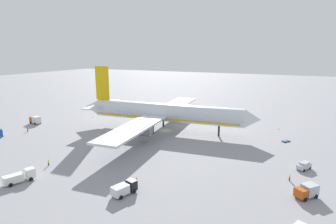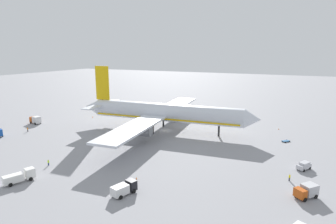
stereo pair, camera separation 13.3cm
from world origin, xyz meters
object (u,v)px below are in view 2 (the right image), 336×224
object	(u,v)px
baggage_cart_0	(286,141)
traffic_cone_0	(136,178)
ground_worker_0	(290,177)
service_van	(304,166)
traffic_cone_1	(279,129)
ground_worker_2	(48,163)
traffic_cone_2	(259,120)
traffic_cone_4	(147,105)
traffic_cone_3	(93,117)
service_truck_4	(307,191)
airliner	(162,113)
service_truck_2	(124,188)
service_truck_3	(20,176)
service_truck_1	(35,120)
ground_worker_1	(28,129)

from	to	relation	value
baggage_cart_0	traffic_cone_0	size ratio (longest dim) A/B	5.49
baggage_cart_0	ground_worker_0	bearing A→B (deg)	-85.57
service_van	traffic_cone_1	xyz separation A→B (m)	(-8.95, 38.15, -0.76)
ground_worker_2	traffic_cone_2	bearing A→B (deg)	59.96
traffic_cone_1	traffic_cone_4	distance (m)	74.71
traffic_cone_3	service_van	bearing A→B (deg)	-14.41
ground_worker_0	ground_worker_2	xyz separation A→B (m)	(-59.38, -17.88, -0.02)
service_truck_4	ground_worker_2	distance (m)	63.91
service_truck_4	ground_worker_0	world-z (taller)	service_truck_4
airliner	service_truck_2	xyz separation A→B (m)	(14.86, -48.43, -5.68)
service_truck_3	ground_worker_0	world-z (taller)	service_truck_3
service_truck_2	traffic_cone_4	bearing A→B (deg)	116.79
traffic_cone_0	traffic_cone_1	distance (m)	67.68
service_truck_1	traffic_cone_4	distance (m)	59.99
ground_worker_0	traffic_cone_3	bearing A→B (deg)	159.77
traffic_cone_4	ground_worker_2	bearing A→B (deg)	-78.05
service_truck_3	traffic_cone_3	world-z (taller)	service_truck_3
service_truck_1	traffic_cone_4	world-z (taller)	service_truck_1
baggage_cart_0	traffic_cone_2	distance (m)	30.10
ground_worker_0	traffic_cone_1	distance (m)	47.30
traffic_cone_0	traffic_cone_3	bearing A→B (deg)	138.42
airliner	service_truck_3	bearing A→B (deg)	-101.16
service_truck_2	ground_worker_1	world-z (taller)	service_truck_2
traffic_cone_2	ground_worker_1	bearing A→B (deg)	-144.04
service_van	traffic_cone_2	xyz separation A→B (m)	(-18.00, 50.25, -0.76)
airliner	ground_worker_0	distance (m)	53.97
service_truck_4	service_van	distance (m)	15.74
ground_worker_1	traffic_cone_2	size ratio (longest dim) A/B	3.26
traffic_cone_0	ground_worker_1	bearing A→B (deg)	163.73
service_truck_2	ground_worker_0	xyz separation A→B (m)	(31.96, 22.32, -0.58)
service_truck_3	traffic_cone_4	bearing A→B (deg)	101.82
ground_worker_2	traffic_cone_1	xyz separation A→B (m)	(53.54, 64.82, -0.54)
traffic_cone_1	traffic_cone_4	size ratio (longest dim) A/B	1.00
airliner	traffic_cone_1	size ratio (longest dim) A/B	144.50
service_truck_2	ground_worker_0	distance (m)	38.99
service_truck_1	baggage_cart_0	bearing A→B (deg)	11.06
ground_worker_2	service_truck_1	bearing A→B (deg)	143.50
baggage_cart_0	traffic_cone_1	size ratio (longest dim) A/B	5.49
baggage_cart_0	traffic_cone_3	bearing A→B (deg)	179.97
service_van	ground_worker_0	world-z (taller)	service_van
service_truck_4	baggage_cart_0	world-z (taller)	service_truck_4
airliner	traffic_cone_0	world-z (taller)	airliner
airliner	traffic_cone_2	bearing A→B (deg)	45.88
service_truck_4	ground_worker_1	distance (m)	96.89
airliner	traffic_cone_1	bearing A→B (deg)	26.94
traffic_cone_1	traffic_cone_2	world-z (taller)	same
ground_worker_2	traffic_cone_3	size ratio (longest dim) A/B	2.93
service_truck_3	baggage_cart_0	xyz separation A→B (m)	(55.03, 59.56, -1.15)
service_truck_4	service_van	size ratio (longest dim) A/B	1.16
ground_worker_0	traffic_cone_3	size ratio (longest dim) A/B	3.00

